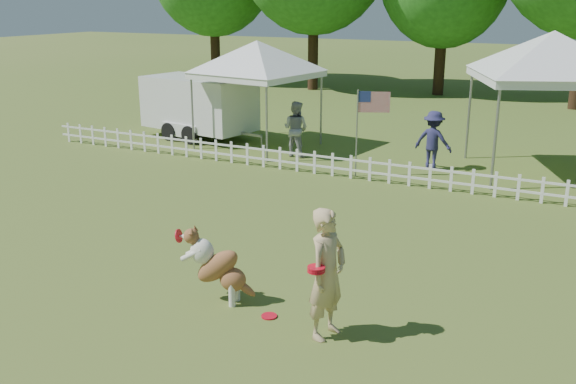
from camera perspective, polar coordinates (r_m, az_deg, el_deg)
The scene contains 11 objects.
ground at distance 9.73m, azimuth -2.87°, elevation -9.66°, with size 120.00×120.00×0.00m, color #3C5A1C.
picket_fence at distance 15.70m, azimuth 9.86°, elevation 1.69°, with size 22.00×0.08×0.60m, color white, non-canonical shape.
handler at distance 8.44m, azimuth 3.51°, elevation -7.27°, with size 0.65×0.43×1.79m, color tan.
dog at distance 9.53m, azimuth -6.18°, elevation -6.59°, with size 1.09×0.36×1.12m, color brown, non-canonical shape.
frisbee_on_turf at distance 9.28m, azimuth -1.69°, elevation -10.97°, with size 0.23×0.23×0.02m, color red.
canopy_tent_left at distance 19.36m, azimuth -2.71°, elevation 8.54°, with size 2.99×2.99×3.09m, color white, non-canonical shape.
canopy_tent_right at distance 17.43m, azimuth 21.98°, elevation 7.12°, with size 3.40×3.40×3.51m, color white, non-canonical shape.
cargo_trailer at distance 20.93m, azimuth -7.91°, elevation 7.48°, with size 4.49×1.98×1.98m, color silver, non-canonical shape.
flag_pole at distance 16.14m, azimuth 6.13°, elevation 5.18°, with size 0.84×0.09×2.20m, color gray, non-canonical shape.
spectator_a at distance 18.25m, azimuth 0.69°, elevation 5.63°, with size 0.77×0.60×1.58m, color #9E9DA3.
spectator_b at distance 17.25m, azimuth 12.78°, elevation 4.50°, with size 1.00×0.57×1.54m, color #24234B.
Camera 1 is at (4.36, -7.53, 4.34)m, focal length 40.00 mm.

